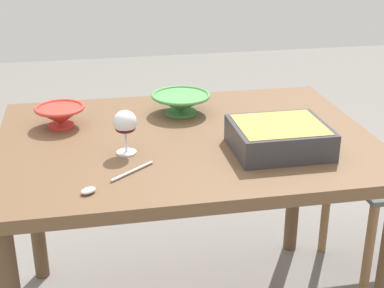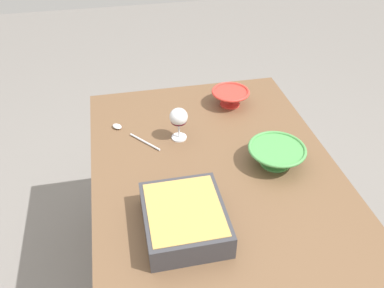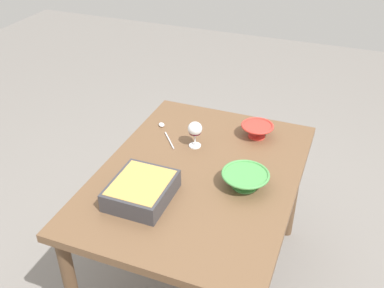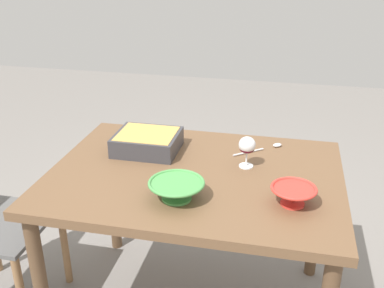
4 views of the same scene
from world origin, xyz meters
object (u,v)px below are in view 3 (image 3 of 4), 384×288
object	(u,v)px
casserole_dish	(141,189)
wine_glass	(195,130)
small_bowl	(257,130)
serving_spoon	(164,130)
dining_table	(199,187)
mixing_bowl	(245,179)

from	to	relation	value
casserole_dish	wine_glass	bearing A→B (deg)	171.84
small_bowl	serving_spoon	world-z (taller)	small_bowl
dining_table	wine_glass	bearing A→B (deg)	-154.29
mixing_bowl	small_bowl	world-z (taller)	mixing_bowl
mixing_bowl	serving_spoon	xyz separation A→B (m)	(-0.30, -0.52, -0.03)
casserole_dish	mixing_bowl	bearing A→B (deg)	121.37
dining_table	casserole_dish	xyz separation A→B (m)	(0.26, -0.16, 0.14)
mixing_bowl	small_bowl	distance (m)	0.43
serving_spoon	wine_glass	bearing A→B (deg)	69.62
casserole_dish	small_bowl	distance (m)	0.74
mixing_bowl	serving_spoon	world-z (taller)	mixing_bowl
dining_table	wine_glass	world-z (taller)	wine_glass
wine_glass	serving_spoon	size ratio (longest dim) A/B	0.64
dining_table	wine_glass	distance (m)	0.29
wine_glass	mixing_bowl	bearing A→B (deg)	55.08
dining_table	casserole_dish	world-z (taller)	casserole_dish
dining_table	small_bowl	world-z (taller)	small_bowl
casserole_dish	mixing_bowl	size ratio (longest dim) A/B	1.34
casserole_dish	small_bowl	bearing A→B (deg)	153.12
serving_spoon	casserole_dish	bearing A→B (deg)	14.38
dining_table	mixing_bowl	distance (m)	0.26
serving_spoon	mixing_bowl	bearing A→B (deg)	60.25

